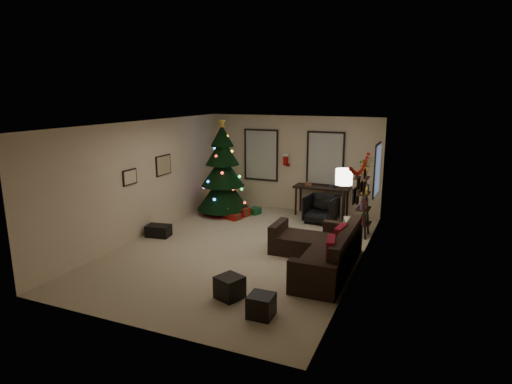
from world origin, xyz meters
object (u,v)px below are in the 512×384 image
christmas_tree (223,174)px  desk (322,190)px  bookshelf (364,204)px  sofa (322,252)px  desk_chair (321,209)px

christmas_tree → desk: 2.76m
christmas_tree → bookshelf: size_ratio=1.66×
christmas_tree → sofa: 4.44m
desk_chair → bookshelf: size_ratio=0.45×
christmas_tree → desk_chair: christmas_tree is taller
desk → bookshelf: size_ratio=0.94×
sofa → desk: bearing=104.8°
sofa → bookshelf: (0.44, 2.10, 0.51)m
christmas_tree → bookshelf: christmas_tree is taller
desk → desk_chair: size_ratio=2.08×
sofa → desk_chair: size_ratio=3.56×
desk → bookshelf: bearing=-44.8°
christmas_tree → desk: size_ratio=1.78×
desk → bookshelf: 1.91m
christmas_tree → bookshelf: 3.99m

